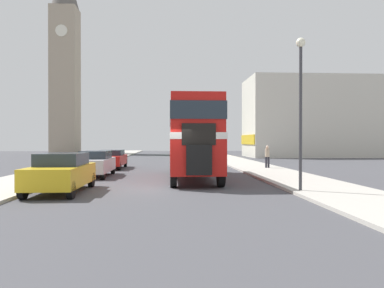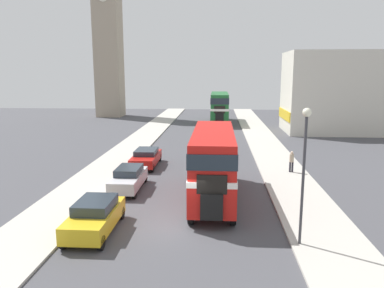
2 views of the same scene
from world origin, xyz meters
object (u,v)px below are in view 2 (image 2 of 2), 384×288
Objects in this scene: bus_distant at (220,105)px; pedestrian_walking at (292,160)px; double_decker_bus at (213,159)px; car_parked_mid at (129,178)px; car_parked_far at (146,157)px; car_parked_near at (95,216)px; street_lamp at (304,157)px; church_tower at (107,18)px.

bus_distant is 6.82× the size of pedestrian_walking.
car_parked_mid is (-5.40, 1.45, -1.69)m from double_decker_bus.
car_parked_mid reaches higher than car_parked_far.
car_parked_near is at bearing -90.31° from car_parked_mid.
street_lamp reaches higher than bus_distant.
car_parked_near is at bearing -98.46° from bus_distant.
double_decker_bus is at bearing -54.33° from car_parked_far.
bus_distant is 29.06m from pedestrian_walking.
car_parked_near is at bearing -89.90° from car_parked_far.
car_parked_near is at bearing -136.82° from double_decker_bus.
bus_distant is 2.50× the size of car_parked_near.
car_parked_near is 6.56m from car_parked_mid.
church_tower is at bearing 110.22° from car_parked_far.
street_lamp is at bearing -55.54° from car_parked_far.
pedestrian_walking is at bearing -79.57° from bus_distant.
double_decker_bus is 8.49m from pedestrian_walking.
bus_distant is at bearing 100.43° from pedestrian_walking.
double_decker_bus is 2.22× the size of car_parked_near.
car_parked_mid is 6.15m from car_parked_far.
double_decker_bus reaches higher than pedestrian_walking.
street_lamp is at bearing -85.28° from bus_distant.
pedestrian_walking is 46.01m from church_tower.
pedestrian_walking is at bearing 81.02° from street_lamp.
pedestrian_walking is (5.72, 6.11, -1.43)m from double_decker_bus.
street_lamp reaches higher than car_parked_far.
bus_distant is (0.47, 34.65, 0.20)m from double_decker_bus.
bus_distant is at bearing 94.72° from street_lamp.
street_lamp is at bearing -57.15° from double_decker_bus.
car_parked_near is 9.82m from street_lamp.
church_tower reaches higher than car_parked_mid.
car_parked_near is (-5.91, -39.75, -1.85)m from bus_distant.
car_parked_far is at bearing 125.67° from double_decker_bus.
street_lamp is at bearing -5.06° from car_parked_near.
bus_distant reaches higher than double_decker_bus.
bus_distant reaches higher than car_parked_mid.
church_tower is at bearing 157.78° from bus_distant.
car_parked_near is 12.71m from car_parked_far.
car_parked_far is at bearing -102.38° from bus_distant.
street_lamp is (3.82, -5.92, 1.51)m from double_decker_bus.
car_parked_near is 0.95× the size of car_parked_far.
double_decker_bus is at bearing 43.18° from car_parked_near.
car_parked_near is at bearing 174.94° from street_lamp.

